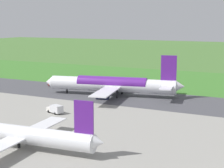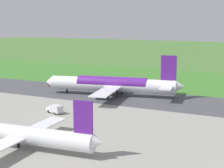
{
  "view_description": "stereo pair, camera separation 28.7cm",
  "coord_description": "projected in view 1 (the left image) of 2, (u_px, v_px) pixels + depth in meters",
  "views": [
    {
      "loc": [
        -50.06,
        123.3,
        27.79
      ],
      "look_at": [
        12.75,
        0.0,
        4.5
      ],
      "focal_mm": 59.86,
      "sensor_mm": 36.0,
      "label": 1
    },
    {
      "loc": [
        -50.31,
        123.17,
        27.79
      ],
      "look_at": [
        12.75,
        0.0,
        4.5
      ],
      "focal_mm": 59.86,
      "sensor_mm": 36.0,
      "label": 2
    }
  ],
  "objects": [
    {
      "name": "airliner_parked_mid",
      "position": [
        19.0,
        134.0,
        82.24
      ],
      "size": [
        41.21,
        33.77,
        12.03
      ],
      "color": "white",
      "rests_on": "ground"
    },
    {
      "name": "traffic_cone_orange",
      "position": [
        157.0,
        80.0,
        178.23
      ],
      "size": [
        0.4,
        0.4,
        0.55
      ],
      "primitive_type": "cone",
      "color": "orange",
      "rests_on": "ground"
    },
    {
      "name": "apron_concrete",
      "position": [
        45.0,
        146.0,
        84.18
      ],
      "size": [
        440.0,
        110.0,
        0.05
      ],
      "primitive_type": "cube",
      "color": "gray",
      "rests_on": "ground"
    },
    {
      "name": "no_stopping_sign",
      "position": [
        162.0,
        80.0,
        170.93
      ],
      "size": [
        0.6,
        0.1,
        2.36
      ],
      "color": "slate",
      "rests_on": "ground"
    },
    {
      "name": "service_car_followme",
      "position": [
        50.0,
        84.0,
        162.95
      ],
      "size": [
        4.2,
        4.29,
        1.62
      ],
      "color": "#B21914",
      "rests_on": "ground"
    },
    {
      "name": "grass_verge_foreground",
      "position": [
        177.0,
        82.0,
        171.87
      ],
      "size": [
        600.0,
        80.0,
        0.04
      ],
      "primitive_type": "cube",
      "color": "#3C782B",
      "rests_on": "ground"
    },
    {
      "name": "runway_asphalt",
      "position": [
        143.0,
        99.0,
        135.36
      ],
      "size": [
        600.0,
        28.91,
        0.06
      ],
      "primitive_type": "cube",
      "color": "#47474C",
      "rests_on": "ground"
    },
    {
      "name": "airliner_main",
      "position": [
        113.0,
        84.0,
        140.25
      ],
      "size": [
        53.77,
        44.3,
        15.88
      ],
      "color": "white",
      "rests_on": "ground"
    },
    {
      "name": "service_truck_baggage",
      "position": [
        55.0,
        109.0,
        113.65
      ],
      "size": [
        6.21,
        3.97,
        2.65
      ],
      "color": "silver",
      "rests_on": "ground"
    },
    {
      "name": "ground_plane",
      "position": [
        143.0,
        99.0,
        135.36
      ],
      "size": [
        800.0,
        800.0,
        0.0
      ],
      "primitive_type": "plane",
      "color": "#477233"
    }
  ]
}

